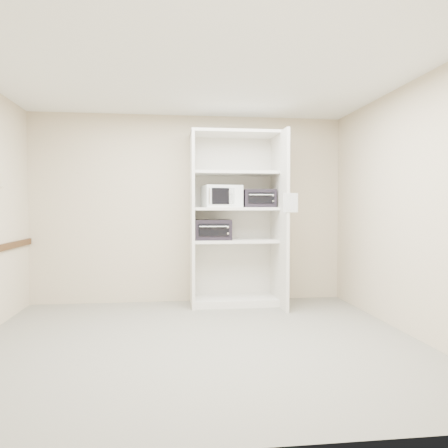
{
  "coord_description": "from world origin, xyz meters",
  "views": [
    {
      "loc": [
        -0.29,
        -4.37,
        1.35
      ],
      "look_at": [
        0.41,
        1.26,
        1.15
      ],
      "focal_mm": 35.0,
      "sensor_mm": 36.0,
      "label": 1
    }
  ],
  "objects": [
    {
      "name": "paper_sign",
      "position": [
        1.25,
        1.07,
        1.43
      ],
      "size": [
        0.19,
        0.01,
        0.24
      ],
      "primitive_type": "cube",
      "rotation": [
        0.0,
        0.0,
        0.05
      ],
      "color": "white",
      "rests_on": "shelving_unit"
    },
    {
      "name": "toaster_oven_upper",
      "position": [
        0.96,
        1.68,
        1.5
      ],
      "size": [
        0.45,
        0.35,
        0.25
      ],
      "primitive_type": "cube",
      "rotation": [
        0.0,
        0.0,
        -0.05
      ],
      "color": "black",
      "rests_on": "shelving_unit"
    },
    {
      "name": "ceiling",
      "position": [
        0.0,
        0.0,
        2.7
      ],
      "size": [
        4.5,
        4.0,
        0.01
      ],
      "primitive_type": "cube",
      "color": "white"
    },
    {
      "name": "wall_right",
      "position": [
        2.25,
        0.0,
        1.35
      ],
      "size": [
        0.02,
        4.0,
        2.7
      ],
      "primitive_type": "cube",
      "color": "beige",
      "rests_on": "ground"
    },
    {
      "name": "shelving_unit",
      "position": [
        0.67,
        1.7,
        1.13
      ],
      "size": [
        1.24,
        0.92,
        2.42
      ],
      "color": "silver",
      "rests_on": "floor"
    },
    {
      "name": "microwave",
      "position": [
        0.44,
        1.72,
        1.52
      ],
      "size": [
        0.56,
        0.46,
        0.31
      ],
      "primitive_type": "cube",
      "rotation": [
        0.0,
        0.0,
        0.14
      ],
      "color": "white",
      "rests_on": "shelving_unit"
    },
    {
      "name": "toaster_oven_lower",
      "position": [
        0.31,
        1.67,
        1.06
      ],
      "size": [
        0.51,
        0.39,
        0.28
      ],
      "primitive_type": "cube",
      "rotation": [
        0.0,
        0.0,
        -0.03
      ],
      "color": "black",
      "rests_on": "shelving_unit"
    },
    {
      "name": "wall_back",
      "position": [
        0.0,
        2.0,
        1.35
      ],
      "size": [
        4.5,
        0.02,
        2.7
      ],
      "primitive_type": "cube",
      "color": "beige",
      "rests_on": "ground"
    },
    {
      "name": "floor",
      "position": [
        0.0,
        0.0,
        0.0
      ],
      "size": [
        4.5,
        4.0,
        0.01
      ],
      "primitive_type": "cube",
      "color": "slate",
      "rests_on": "ground"
    },
    {
      "name": "wall_front",
      "position": [
        0.0,
        -2.0,
        1.35
      ],
      "size": [
        4.5,
        0.02,
        2.7
      ],
      "primitive_type": "cube",
      "color": "beige",
      "rests_on": "ground"
    },
    {
      "name": "wall_poster",
      "position": [
        -2.24,
        0.98,
        1.74
      ],
      "size": [
        0.01,
        0.2,
        0.29
      ],
      "primitive_type": "cube",
      "color": "silver",
      "rests_on": "wall_left"
    }
  ]
}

